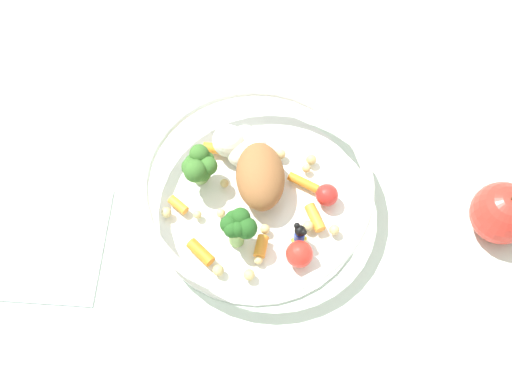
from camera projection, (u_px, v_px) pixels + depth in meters
The scene contains 4 objects.
ground_plane at pixel (269, 215), 0.75m from camera, with size 2.40×2.40×0.00m, color silver.
food_container at pixel (254, 188), 0.73m from camera, with size 0.25×0.25×0.06m.
loose_apple at pixel (502, 213), 0.72m from camera, with size 0.07×0.07×0.08m.
folded_napkin at pixel (42, 242), 0.73m from camera, with size 0.13×0.13×0.01m, color white.
Camera 1 is at (-0.05, 0.32, 0.68)m, focal length 48.48 mm.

